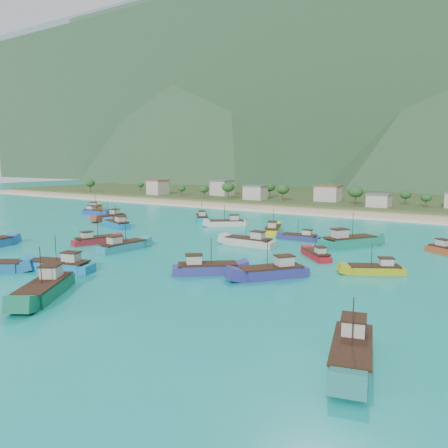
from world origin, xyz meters
The scene contains 26 objects.
ground centered at (0.00, 0.00, 0.00)m, with size 600.00×600.00×0.00m, color #0D8D95.
beach centered at (0.00, 79.00, 0.00)m, with size 400.00×18.00×1.20m, color beige.
land centered at (0.00, 140.00, 0.00)m, with size 400.00×110.00×2.40m, color #385123.
surf_line centered at (0.00, 69.50, 0.00)m, with size 400.00×2.50×0.08m, color white.
mountains centered at (-18.31, 403.81, 106.83)m, with size 1520.00×440.00×260.00m.
village centered at (0.96, 102.37, 4.60)m, with size 210.77×24.36×7.00m.
vegetation centered at (4.24, 103.56, 5.15)m, with size 275.54×25.14×9.16m.
boat_0 centered at (31.17, 21.33, 1.01)m, with size 10.51×13.01×7.73m.
boat_1 centered at (-6.99, 32.61, 0.75)m, with size 10.41×8.91×6.29m.
boat_2 centered at (-60.67, 31.18, 0.68)m, with size 10.10×3.28×5.91m.
boat_4 centered at (9.62, 28.28, 0.79)m, with size 6.90×11.44×6.50m.
boat_5 centered at (29.63, 6.53, 0.53)m, with size 7.79×7.98×5.09m.
boat_9 centered at (48.05, -32.93, 0.85)m, with size 6.10×12.02×6.82m.
boat_10 centered at (18.56, -14.25, 0.76)m, with size 10.32×9.30×6.36m.
boat_12 centered at (41.90, 0.81, 0.58)m, with size 9.23×6.76×5.36m.
boat_13 centered at (-31.84, 14.13, 0.78)m, with size 11.33×6.67×6.43m.
boat_14 centered at (7.12, -36.09, 0.97)m, with size 9.96×12.76×7.51m.
boat_17 centered at (28.77, -10.58, 0.82)m, with size 9.71×10.90×6.69m.
boat_18 centered at (-44.73, 23.52, 0.78)m, with size 3.58×10.98×6.43m.
boat_19 centered at (-19.97, 38.27, 0.75)m, with size 9.08×10.29×6.29m.
boat_20 centered at (19.38, 23.04, 0.55)m, with size 8.88×3.06×5.17m.
boat_22 centered at (12.92, 10.20, 0.82)m, with size 11.31×3.38×6.67m.
boat_23 centered at (-6.93, -8.05, 0.77)m, with size 4.24×11.07×6.39m.
boat_24 centered at (-69.86, 39.11, 0.79)m, with size 9.17×10.72×6.48m.
boat_25 centered at (-2.93, -26.03, 0.80)m, with size 11.59×6.41×6.57m.
boat_27 centered at (-17.73, -6.04, 0.64)m, with size 5.78×10.06×5.70m.
Camera 1 is at (58.73, -71.27, 18.30)m, focal length 35.00 mm.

